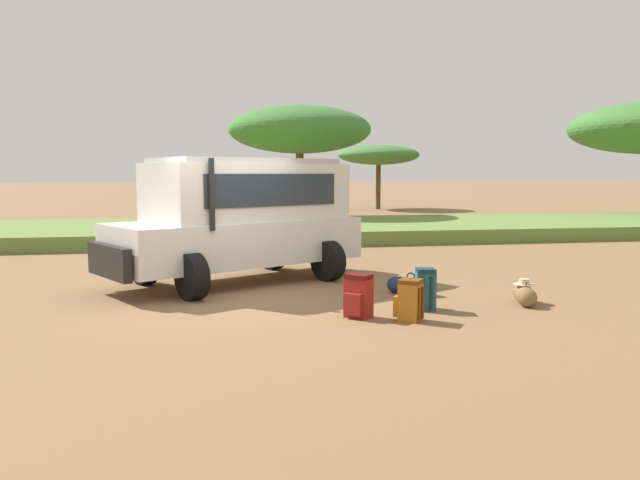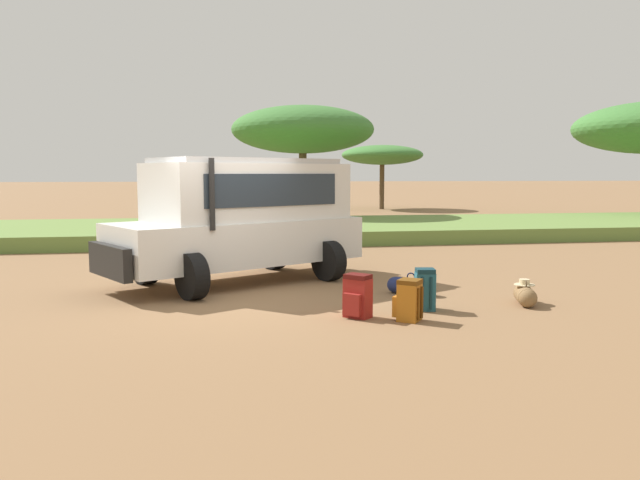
# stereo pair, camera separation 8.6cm
# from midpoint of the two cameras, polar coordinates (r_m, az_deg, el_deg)

# --- Properties ---
(ground_plane) EXTENTS (320.00, 320.00, 0.00)m
(ground_plane) POSITION_cam_midpoint_polar(r_m,az_deg,el_deg) (10.83, -7.41, -5.39)
(ground_plane) COLOR olive
(grass_bank) EXTENTS (120.00, 7.00, 0.44)m
(grass_bank) POSITION_cam_midpoint_polar(r_m,az_deg,el_deg) (21.33, -8.74, 0.84)
(grass_bank) COLOR olive
(grass_bank) RESTS_ON ground_plane
(safari_vehicle) EXTENTS (5.31, 4.04, 2.44)m
(safari_vehicle) POSITION_cam_midpoint_polar(r_m,az_deg,el_deg) (12.39, -6.90, 2.11)
(safari_vehicle) COLOR silver
(safari_vehicle) RESTS_ON ground_plane
(backpack_beside_front_wheel) EXTENTS (0.47, 0.45, 0.61)m
(backpack_beside_front_wheel) POSITION_cam_midpoint_polar(r_m,az_deg,el_deg) (9.25, 8.38, -5.50)
(backpack_beside_front_wheel) COLOR #B26619
(backpack_beside_front_wheel) RESTS_ON ground_plane
(backpack_cluster_center) EXTENTS (0.47, 0.47, 0.66)m
(backpack_cluster_center) POSITION_cam_midpoint_polar(r_m,az_deg,el_deg) (9.35, 3.69, -5.19)
(backpack_cluster_center) COLOR maroon
(backpack_cluster_center) RESTS_ON ground_plane
(backpack_near_rear_wheel) EXTENTS (0.34, 0.41, 0.66)m
(backpack_near_rear_wheel) POSITION_cam_midpoint_polar(r_m,az_deg,el_deg) (9.99, 9.81, -4.52)
(backpack_near_rear_wheel) COLOR #235B6B
(backpack_near_rear_wheel) RESTS_ON ground_plane
(duffel_bag_low_black_case) EXTENTS (0.45, 0.76, 0.41)m
(duffel_bag_low_black_case) POSITION_cam_midpoint_polar(r_m,az_deg,el_deg) (10.83, 18.46, -4.79)
(duffel_bag_low_black_case) COLOR brown
(duffel_bag_low_black_case) RESTS_ON ground_plane
(duffel_bag_soft_canvas) EXTENTS (0.75, 0.68, 0.39)m
(duffel_bag_soft_canvas) POSITION_cam_midpoint_polar(r_m,az_deg,el_deg) (11.26, 8.52, -4.20)
(duffel_bag_soft_canvas) COLOR navy
(duffel_bag_soft_canvas) RESTS_ON ground_plane
(acacia_tree_left_mid) EXTENTS (6.00, 6.44, 4.97)m
(acacia_tree_left_mid) POSITION_cam_midpoint_polar(r_m,az_deg,el_deg) (26.73, -1.50, 10.01)
(acacia_tree_left_mid) COLOR brown
(acacia_tree_left_mid) RESTS_ON ground_plane
(acacia_tree_centre_back) EXTENTS (4.89, 5.08, 3.85)m
(acacia_tree_centre_back) POSITION_cam_midpoint_polar(r_m,az_deg,el_deg) (38.07, 5.77, 7.72)
(acacia_tree_centre_back) COLOR brown
(acacia_tree_centre_back) RESTS_ON ground_plane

